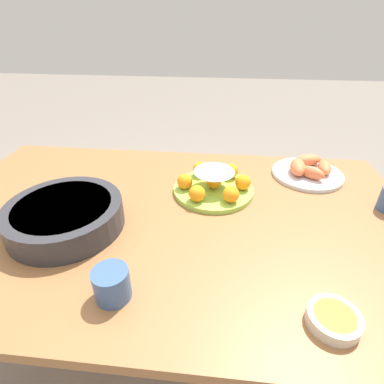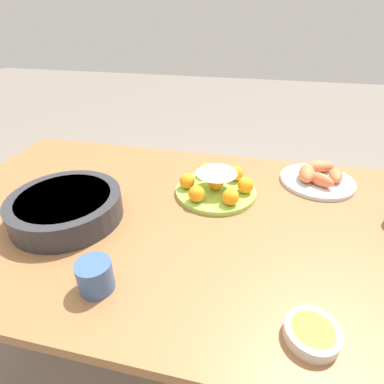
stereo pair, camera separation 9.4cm
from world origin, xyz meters
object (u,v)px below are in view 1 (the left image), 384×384
(cake_plate, at_px, (214,184))
(seafood_platter, at_px, (308,170))
(serving_bowl, at_px, (65,215))
(sauce_bowl, at_px, (334,319))
(cup_far, at_px, (112,284))
(dining_table, at_px, (169,239))

(cake_plate, xyz_separation_m, seafood_platter, (-0.34, -0.15, -0.01))
(serving_bowl, bearing_deg, sauce_bowl, 160.01)
(sauce_bowl, relative_size, seafood_platter, 0.41)
(serving_bowl, bearing_deg, cake_plate, -150.39)
(serving_bowl, height_order, cup_far, serving_bowl)
(dining_table, bearing_deg, seafood_platter, -147.64)
(dining_table, bearing_deg, serving_bowl, 17.31)
(dining_table, height_order, serving_bowl, serving_bowl)
(dining_table, distance_m, serving_bowl, 0.32)
(dining_table, relative_size, serving_bowl, 4.65)
(cake_plate, relative_size, sauce_bowl, 2.57)
(dining_table, distance_m, cake_plate, 0.23)
(cake_plate, bearing_deg, cup_far, 66.38)
(cup_far, bearing_deg, serving_bowl, -46.48)
(seafood_platter, bearing_deg, cup_far, 48.34)
(dining_table, xyz_separation_m, cake_plate, (-0.13, -0.15, 0.13))
(sauce_bowl, bearing_deg, seafood_platter, -97.73)
(cake_plate, relative_size, seafood_platter, 1.06)
(dining_table, height_order, cup_far, cup_far)
(dining_table, height_order, sauce_bowl, sauce_bowl)
(seafood_platter, relative_size, cup_far, 3.24)
(dining_table, xyz_separation_m, cup_far, (0.07, 0.31, 0.13))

